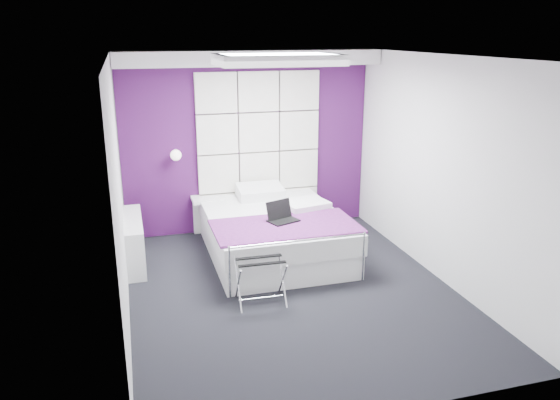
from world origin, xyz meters
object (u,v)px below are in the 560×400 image
(bed, at_px, (274,232))
(laptop, at_px, (282,216))
(radiator, at_px, (134,241))
(luggage_rack, at_px, (261,281))
(wall_lamp, at_px, (176,154))
(nightstand, at_px, (208,199))

(bed, distance_m, laptop, 0.49)
(radiator, xyz_separation_m, luggage_rack, (1.28, -1.47, -0.05))
(wall_lamp, height_order, laptop, wall_lamp)
(wall_lamp, distance_m, bed, 1.75)
(wall_lamp, xyz_separation_m, bed, (1.13, -0.97, -0.91))
(radiator, height_order, nightstand, radiator)
(wall_lamp, distance_m, laptop, 1.84)
(luggage_rack, relative_size, laptop, 1.45)
(wall_lamp, height_order, luggage_rack, wall_lamp)
(luggage_rack, xyz_separation_m, laptop, (0.51, 0.91, 0.40))
(radiator, distance_m, luggage_rack, 1.95)
(laptop, bearing_deg, wall_lamp, 110.29)
(wall_lamp, bearing_deg, nightstand, -5.51)
(bed, xyz_separation_m, nightstand, (-0.72, 0.93, 0.24))
(nightstand, distance_m, laptop, 1.48)
(bed, height_order, laptop, laptop)
(luggage_rack, bearing_deg, bed, 70.57)
(wall_lamp, bearing_deg, radiator, -130.10)
(luggage_rack, bearing_deg, laptop, 62.90)
(wall_lamp, relative_size, bed, 0.07)
(radiator, xyz_separation_m, laptop, (1.79, -0.56, 0.36))
(bed, relative_size, laptop, 6.00)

